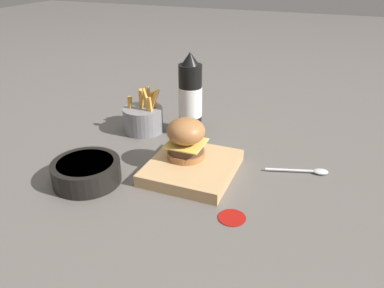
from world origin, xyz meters
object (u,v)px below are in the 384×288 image
(ketchup_bottle, at_px, (190,98))
(spoon, at_px, (309,171))
(fries_basket, at_px, (143,119))
(serving_board, at_px, (192,168))
(burger, at_px, (186,138))
(side_bowl, at_px, (86,171))

(ketchup_bottle, distance_m, spoon, 0.39)
(ketchup_bottle, height_order, fries_basket, ketchup_bottle)
(serving_board, xyz_separation_m, burger, (0.02, 0.02, 0.07))
(ketchup_bottle, bearing_deg, side_bowl, 160.21)
(spoon, bearing_deg, side_bowl, -170.76)
(serving_board, height_order, side_bowl, side_bowl)
(fries_basket, bearing_deg, side_bowl, -177.68)
(serving_board, bearing_deg, side_bowl, 120.85)
(serving_board, relative_size, ketchup_bottle, 0.90)
(burger, xyz_separation_m, fries_basket, (0.15, 0.20, -0.04))
(ketchup_bottle, bearing_deg, burger, -160.91)
(serving_board, height_order, ketchup_bottle, ketchup_bottle)
(serving_board, distance_m, ketchup_bottle, 0.25)
(ketchup_bottle, xyz_separation_m, side_bowl, (-0.34, 0.12, -0.08))
(ketchup_bottle, distance_m, side_bowl, 0.37)
(serving_board, distance_m, fries_basket, 0.29)
(spoon, bearing_deg, ketchup_bottle, 146.44)
(burger, height_order, ketchup_bottle, ketchup_bottle)
(serving_board, bearing_deg, fries_basket, 52.53)
(fries_basket, xyz_separation_m, spoon, (-0.07, -0.49, -0.03))
(fries_basket, relative_size, side_bowl, 0.88)
(ketchup_bottle, height_order, spoon, ketchup_bottle)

